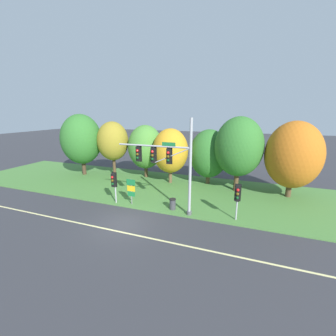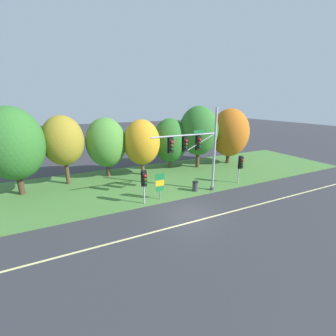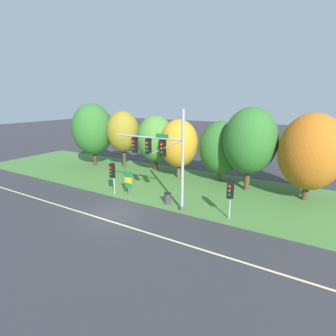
{
  "view_description": "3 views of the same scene",
  "coord_description": "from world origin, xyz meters",
  "px_view_note": "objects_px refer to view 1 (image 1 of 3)",
  "views": [
    {
      "loc": [
        8.59,
        -13.19,
        8.14
      ],
      "look_at": [
        2.12,
        3.96,
        3.52
      ],
      "focal_mm": 24.0,
      "sensor_mm": 36.0,
      "label": 1
    },
    {
      "loc": [
        -8.16,
        -13.16,
        8.16
      ],
      "look_at": [
        0.3,
        4.27,
        2.43
      ],
      "focal_mm": 24.0,
      "sensor_mm": 36.0,
      "label": 2
    },
    {
      "loc": [
        12.94,
        -13.66,
        8.43
      ],
      "look_at": [
        2.89,
        3.24,
        3.18
      ],
      "focal_mm": 28.0,
      "sensor_mm": 36.0,
      "label": 3
    }
  ],
  "objects_px": {
    "tree_left_of_mast": "(113,141)",
    "tree_right_far": "(239,147)",
    "tree_furthest_back": "(293,155)",
    "trash_bin": "(173,204)",
    "traffic_signal_mast": "(167,161)",
    "tree_mid_verge": "(170,151)",
    "pedestrian_signal_further_along": "(238,195)",
    "route_sign_post": "(131,189)",
    "tree_behind_signpost": "(145,147)",
    "pedestrian_signal_near_kerb": "(114,182)",
    "tree_nearest_road": "(81,139)",
    "tree_tall_centre": "(209,154)"
  },
  "relations": [
    {
      "from": "tree_behind_signpost",
      "to": "tree_right_far",
      "type": "bearing_deg",
      "value": -6.65
    },
    {
      "from": "tree_behind_signpost",
      "to": "pedestrian_signal_further_along",
      "type": "bearing_deg",
      "value": -35.57
    },
    {
      "from": "tree_mid_verge",
      "to": "tree_furthest_back",
      "type": "xyz_separation_m",
      "value": [
        12.27,
        -0.16,
        0.38
      ]
    },
    {
      "from": "tree_nearest_road",
      "to": "pedestrian_signal_near_kerb",
      "type": "bearing_deg",
      "value": -36.56
    },
    {
      "from": "tree_behind_signpost",
      "to": "tree_right_far",
      "type": "height_order",
      "value": "tree_right_far"
    },
    {
      "from": "tree_left_of_mast",
      "to": "tree_tall_centre",
      "type": "bearing_deg",
      "value": 3.82
    },
    {
      "from": "pedestrian_signal_near_kerb",
      "to": "tree_behind_signpost",
      "type": "relative_size",
      "value": 0.44
    },
    {
      "from": "tree_behind_signpost",
      "to": "route_sign_post",
      "type": "bearing_deg",
      "value": -72.42
    },
    {
      "from": "trash_bin",
      "to": "tree_nearest_road",
      "type": "bearing_deg",
      "value": 156.85
    },
    {
      "from": "tree_furthest_back",
      "to": "trash_bin",
      "type": "relative_size",
      "value": 7.81
    },
    {
      "from": "tree_right_far",
      "to": "tree_furthest_back",
      "type": "height_order",
      "value": "tree_right_far"
    },
    {
      "from": "traffic_signal_mast",
      "to": "trash_bin",
      "type": "relative_size",
      "value": 8.2
    },
    {
      "from": "pedestrian_signal_further_along",
      "to": "route_sign_post",
      "type": "relative_size",
      "value": 1.22
    },
    {
      "from": "traffic_signal_mast",
      "to": "tree_mid_verge",
      "type": "xyz_separation_m",
      "value": [
        -2.46,
        7.4,
        -0.54
      ]
    },
    {
      "from": "tree_tall_centre",
      "to": "tree_furthest_back",
      "type": "relative_size",
      "value": 0.85
    },
    {
      "from": "pedestrian_signal_near_kerb",
      "to": "tree_nearest_road",
      "type": "xyz_separation_m",
      "value": [
        -9.3,
        6.9,
        2.55
      ]
    },
    {
      "from": "pedestrian_signal_near_kerb",
      "to": "trash_bin",
      "type": "distance_m",
      "value": 5.53
    },
    {
      "from": "tree_furthest_back",
      "to": "trash_bin",
      "type": "bearing_deg",
      "value": -144.78
    },
    {
      "from": "traffic_signal_mast",
      "to": "tree_nearest_road",
      "type": "xyz_separation_m",
      "value": [
        -14.29,
        6.73,
        0.33
      ]
    },
    {
      "from": "tree_nearest_road",
      "to": "tree_tall_centre",
      "type": "relative_size",
      "value": 1.26
    },
    {
      "from": "tree_right_far",
      "to": "tree_nearest_road",
      "type": "bearing_deg",
      "value": -178.44
    },
    {
      "from": "route_sign_post",
      "to": "trash_bin",
      "type": "xyz_separation_m",
      "value": [
        3.77,
        0.31,
        -0.98
      ]
    },
    {
      "from": "traffic_signal_mast",
      "to": "tree_mid_verge",
      "type": "bearing_deg",
      "value": 108.4
    },
    {
      "from": "tree_nearest_road",
      "to": "tree_behind_signpost",
      "type": "relative_size",
      "value": 1.2
    },
    {
      "from": "route_sign_post",
      "to": "tree_left_of_mast",
      "type": "distance_m",
      "value": 10.69
    },
    {
      "from": "traffic_signal_mast",
      "to": "tree_left_of_mast",
      "type": "xyz_separation_m",
      "value": [
        -10.36,
        7.84,
        0.14
      ]
    },
    {
      "from": "route_sign_post",
      "to": "tree_right_far",
      "type": "bearing_deg",
      "value": 40.07
    },
    {
      "from": "route_sign_post",
      "to": "tree_nearest_road",
      "type": "height_order",
      "value": "tree_nearest_road"
    },
    {
      "from": "pedestrian_signal_further_along",
      "to": "route_sign_post",
      "type": "distance_m",
      "value": 8.96
    },
    {
      "from": "traffic_signal_mast",
      "to": "tree_behind_signpost",
      "type": "distance_m",
      "value": 10.53
    },
    {
      "from": "pedestrian_signal_near_kerb",
      "to": "tree_right_far",
      "type": "relative_size",
      "value": 0.38
    },
    {
      "from": "tree_furthest_back",
      "to": "trash_bin",
      "type": "distance_m",
      "value": 12.22
    },
    {
      "from": "route_sign_post",
      "to": "trash_bin",
      "type": "distance_m",
      "value": 3.9
    },
    {
      "from": "tree_furthest_back",
      "to": "route_sign_post",
      "type": "bearing_deg",
      "value": -152.11
    },
    {
      "from": "tree_nearest_road",
      "to": "tree_mid_verge",
      "type": "xyz_separation_m",
      "value": [
        11.83,
        0.67,
        -0.88
      ]
    },
    {
      "from": "traffic_signal_mast",
      "to": "tree_tall_centre",
      "type": "height_order",
      "value": "traffic_signal_mast"
    },
    {
      "from": "tree_left_of_mast",
      "to": "tree_behind_signpost",
      "type": "relative_size",
      "value": 1.06
    },
    {
      "from": "tree_left_of_mast",
      "to": "tree_right_far",
      "type": "height_order",
      "value": "tree_right_far"
    },
    {
      "from": "route_sign_post",
      "to": "tree_mid_verge",
      "type": "height_order",
      "value": "tree_mid_verge"
    },
    {
      "from": "route_sign_post",
      "to": "tree_nearest_road",
      "type": "relative_size",
      "value": 0.3
    },
    {
      "from": "tree_mid_verge",
      "to": "tree_tall_centre",
      "type": "height_order",
      "value": "tree_mid_verge"
    },
    {
      "from": "tree_nearest_road",
      "to": "trash_bin",
      "type": "height_order",
      "value": "tree_nearest_road"
    },
    {
      "from": "tree_nearest_road",
      "to": "route_sign_post",
      "type": "bearing_deg",
      "value": -31.18
    },
    {
      "from": "tree_left_of_mast",
      "to": "tree_behind_signpost",
      "type": "xyz_separation_m",
      "value": [
        4.22,
        0.7,
        -0.61
      ]
    },
    {
      "from": "pedestrian_signal_near_kerb",
      "to": "tree_left_of_mast",
      "type": "height_order",
      "value": "tree_left_of_mast"
    },
    {
      "from": "tree_tall_centre",
      "to": "tree_right_far",
      "type": "height_order",
      "value": "tree_right_far"
    },
    {
      "from": "pedestrian_signal_further_along",
      "to": "tree_nearest_road",
      "type": "relative_size",
      "value": 0.37
    },
    {
      "from": "tree_tall_centre",
      "to": "tree_furthest_back",
      "type": "distance_m",
      "value": 8.26
    },
    {
      "from": "trash_bin",
      "to": "pedestrian_signal_near_kerb",
      "type": "bearing_deg",
      "value": -172.7
    },
    {
      "from": "tree_mid_verge",
      "to": "tree_right_far",
      "type": "bearing_deg",
      "value": -1.15
    }
  ]
}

